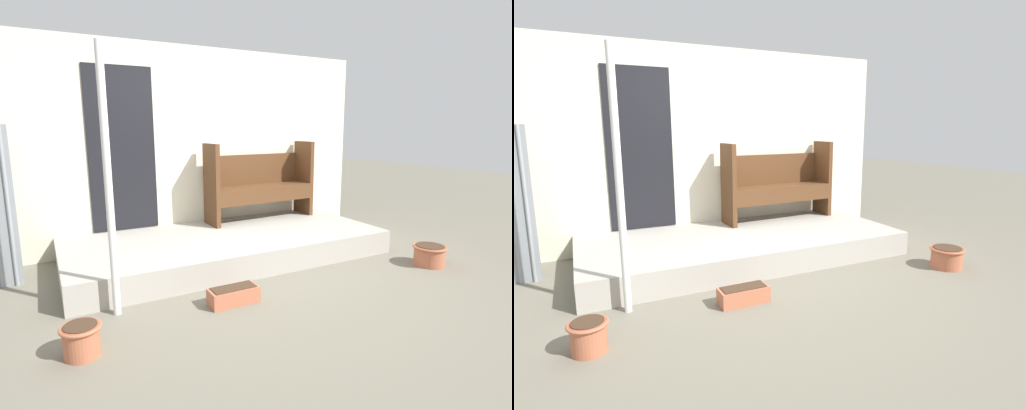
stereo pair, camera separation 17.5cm
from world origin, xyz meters
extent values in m
plane|color=#706B5B|center=(0.00, 0.00, 0.00)|extent=(24.00, 24.00, 0.00)
cube|color=#A8A399|center=(-0.01, 0.83, 0.14)|extent=(3.75, 1.67, 0.28)
cube|color=beige|center=(-0.01, 1.70, 1.30)|extent=(4.95, 0.06, 2.60)
cube|color=black|center=(-1.04, 1.66, 1.29)|extent=(0.80, 0.02, 2.00)
cylinder|color=gray|center=(-2.26, 1.02, 0.80)|extent=(0.04, 0.04, 1.60)
cylinder|color=white|center=(-1.48, -0.11, 1.11)|extent=(0.06, 0.06, 2.22)
cube|color=#54331C|center=(0.00, 1.34, 0.82)|extent=(0.08, 0.40, 1.08)
cube|color=#54331C|center=(1.51, 1.41, 0.82)|extent=(0.08, 0.40, 1.08)
cube|color=#54331C|center=(0.76, 1.38, 0.74)|extent=(1.48, 0.47, 0.04)
cube|color=#54331C|center=(0.76, 1.19, 0.64)|extent=(1.46, 0.10, 0.18)
cube|color=#54331C|center=(0.75, 1.56, 0.98)|extent=(1.46, 0.11, 0.42)
cylinder|color=#B26042|center=(-1.81, -0.65, 0.11)|extent=(0.25, 0.25, 0.23)
torus|color=#B26042|center=(-1.81, -0.65, 0.21)|extent=(0.28, 0.28, 0.02)
cylinder|color=#422D1E|center=(-1.81, -0.65, 0.23)|extent=(0.23, 0.23, 0.01)
cylinder|color=#B26042|center=(1.91, -0.56, 0.11)|extent=(0.34, 0.34, 0.23)
torus|color=#B26042|center=(1.91, -0.56, 0.22)|extent=(0.38, 0.38, 0.02)
cylinder|color=#422D1E|center=(1.91, -0.56, 0.23)|extent=(0.31, 0.31, 0.01)
cube|color=#B76647|center=(-0.52, -0.39, 0.07)|extent=(0.46, 0.19, 0.15)
cube|color=#422D1E|center=(-0.52, -0.39, 0.15)|extent=(0.40, 0.17, 0.01)
camera|label=1|loc=(-1.96, -3.46, 1.58)|focal=28.00mm
camera|label=2|loc=(-1.80, -3.54, 1.58)|focal=28.00mm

